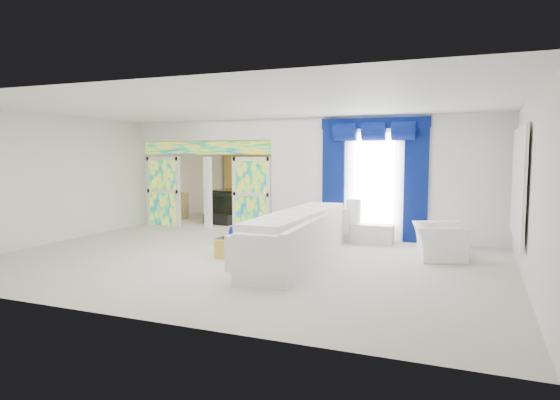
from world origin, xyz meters
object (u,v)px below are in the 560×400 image
at_px(coffee_table, 244,243).
at_px(console_table, 365,233).
at_px(white_sofa, 299,239).
at_px(grand_piano, 243,203).
at_px(armchair, 439,242).

xyz_separation_m(coffee_table, console_table, (2.17, 2.08, 0.03)).
bearing_deg(white_sofa, coffee_table, 164.30).
distance_m(coffee_table, console_table, 3.00).
relative_size(coffee_table, grand_piano, 0.90).
height_order(coffee_table, console_table, console_table).
relative_size(white_sofa, console_table, 3.36).
bearing_deg(coffee_table, console_table, 43.81).
distance_m(white_sofa, console_table, 2.52).
bearing_deg(console_table, coffee_table, -136.19).
bearing_deg(console_table, grand_piano, 148.09).
distance_m(white_sofa, grand_piano, 6.55).
bearing_deg(grand_piano, white_sofa, -44.86).
bearing_deg(console_table, armchair, -36.34).
height_order(coffee_table, grand_piano, grand_piano).
distance_m(coffee_table, grand_piano, 5.60).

